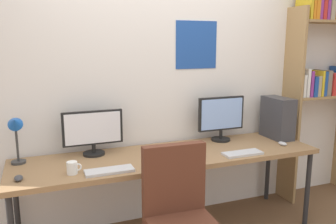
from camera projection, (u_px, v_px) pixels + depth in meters
wall_back at (154, 82)px, 3.18m from camera, size 4.96×0.11×2.60m
desk at (170, 159)px, 2.92m from camera, size 2.56×0.68×0.74m
bookshelf at (323, 71)px, 3.63m from camera, size 0.83×0.28×2.18m
monitor_left at (93, 131)px, 2.85m from camera, size 0.49×0.18×0.37m
monitor_right at (221, 117)px, 3.27m from camera, size 0.46×0.18×0.42m
pc_tower at (277, 118)px, 3.37m from camera, size 0.17×0.34×0.40m
desk_lamp at (16, 130)px, 2.61m from camera, size 0.11×0.15×0.40m
keyboard_left at (109, 171)px, 2.50m from camera, size 0.35×0.13×0.02m
keyboard_right at (243, 153)px, 2.89m from camera, size 0.34×0.13×0.02m
mouse_left_side at (283, 144)px, 3.15m from camera, size 0.06×0.10×0.03m
mouse_right_side at (19, 178)px, 2.35m from camera, size 0.06×0.10×0.03m
coffee_mug at (72, 168)px, 2.46m from camera, size 0.11×0.08×0.09m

